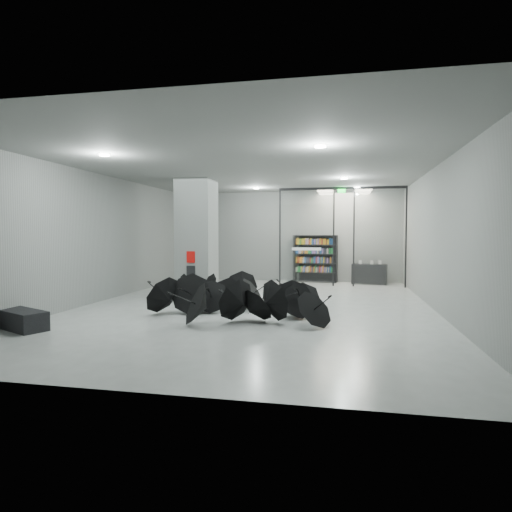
% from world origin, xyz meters
% --- Properties ---
extents(room, '(14.00, 14.02, 4.01)m').
position_xyz_m(room, '(0.00, 0.00, 2.84)').
color(room, gray).
rests_on(room, ground).
extents(column, '(1.20, 1.20, 4.00)m').
position_xyz_m(column, '(-2.50, 2.00, 2.00)').
color(column, slate).
rests_on(column, ground).
extents(fire_cabinet, '(0.28, 0.04, 0.38)m').
position_xyz_m(fire_cabinet, '(-2.50, 1.38, 1.35)').
color(fire_cabinet, '#A50A07').
rests_on(fire_cabinet, column).
extents(info_panel, '(0.30, 0.03, 0.42)m').
position_xyz_m(info_panel, '(-2.50, 1.38, 0.85)').
color(info_panel, black).
rests_on(info_panel, column).
extents(exit_sign, '(0.30, 0.06, 0.15)m').
position_xyz_m(exit_sign, '(2.40, 5.30, 3.82)').
color(exit_sign, '#0CE533').
rests_on(exit_sign, room).
extents(glass_partition, '(5.06, 0.08, 4.00)m').
position_xyz_m(glass_partition, '(2.39, 5.50, 2.18)').
color(glass_partition, silver).
rests_on(glass_partition, ground).
extents(bench, '(1.45, 1.07, 0.43)m').
position_xyz_m(bench, '(-4.50, -3.99, 0.21)').
color(bench, black).
rests_on(bench, ground).
extents(bookshelf, '(1.91, 0.62, 2.06)m').
position_xyz_m(bookshelf, '(1.29, 6.75, 1.03)').
color(bookshelf, black).
rests_on(bookshelf, ground).
extents(shop_counter, '(1.49, 0.78, 0.85)m').
position_xyz_m(shop_counter, '(3.57, 6.43, 0.42)').
color(shop_counter, black).
rests_on(shop_counter, ground).
extents(umbrella_cluster, '(5.41, 4.34, 1.27)m').
position_xyz_m(umbrella_cluster, '(-0.19, -1.33, 0.31)').
color(umbrella_cluster, black).
rests_on(umbrella_cluster, ground).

